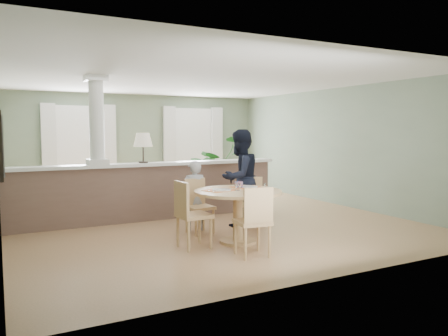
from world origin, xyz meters
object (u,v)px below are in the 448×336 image
sofa (139,189)px  dining_table (238,201)px  chair_far_man (251,200)px  chair_near (255,218)px  chair_side (189,212)px  chair_far_boy (198,203)px  child_person (194,196)px  man_person (240,178)px  houseplant (218,170)px

sofa → dining_table: dining_table is taller
dining_table → chair_far_man: size_ratio=1.49×
sofa → dining_table: size_ratio=2.02×
chair_near → chair_side: bearing=-45.9°
dining_table → chair_far_boy: dining_table is taller
sofa → dining_table: 3.81m
child_person → man_person: (0.89, -0.03, 0.27)m
chair_near → dining_table: bearing=-96.0°
sofa → chair_far_boy: chair_far_boy is taller
man_person → chair_far_man: bearing=79.2°
houseplant → chair_side: size_ratio=1.60×
child_person → man_person: size_ratio=0.69×
chair_far_boy → chair_far_man: chair_far_boy is taller
chair_far_boy → chair_side: 1.00m
child_person → chair_far_boy: bearing=95.1°
man_person → chair_near: bearing=44.9°
sofa → chair_far_boy: size_ratio=2.99×
dining_table → man_person: 1.23m
chair_near → child_person: child_person is taller
houseplant → chair_side: 3.98m
sofa → houseplant: (1.78, -0.41, 0.40)m
houseplant → child_person: houseplant is taller
chair_side → child_person: size_ratio=0.82×
chair_far_man → chair_near: chair_near is taller
sofa → chair_far_boy: 2.90m
dining_table → chair_far_man: 1.01m
sofa → houseplant: bearing=-33.0°
houseplant → chair_far_boy: (-1.62, -2.49, -0.29)m
houseplant → chair_far_man: houseplant is taller
chair_far_boy → chair_side: (-0.52, -0.86, 0.05)m
sofa → chair_side: (-0.36, -3.75, 0.15)m
sofa → houseplant: 1.87m
chair_far_boy → man_person: 0.99m
chair_near → man_person: size_ratio=0.56×
child_person → man_person: 0.93m
chair_far_man → child_person: child_person is taller
chair_far_man → child_person: size_ratio=0.75×
man_person → sofa: bearing=-90.1°
houseplant → chair_near: (-1.53, -4.16, -0.26)m
sofa → dining_table: (0.44, -3.78, 0.25)m
dining_table → man_person: (0.62, 1.04, 0.23)m
chair_far_man → child_person: (-0.94, 0.32, 0.11)m
dining_table → child_person: child_person is taller
chair_near → man_person: 2.03m
chair_side → child_person: 1.17m
sofa → chair_side: 3.77m
child_person → man_person: bearing=-171.9°
chair_near → chair_far_boy: bearing=-79.6°
houseplant → man_person: bearing=-107.1°
chair_far_man → chair_near: (-0.86, -1.54, 0.04)m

